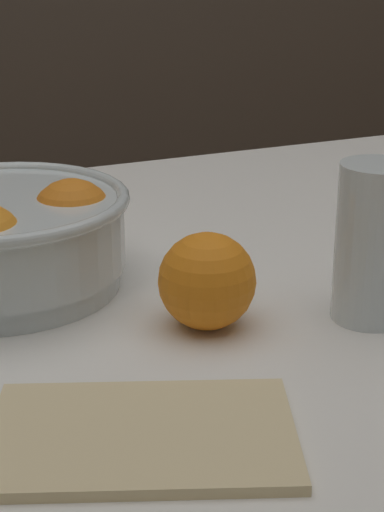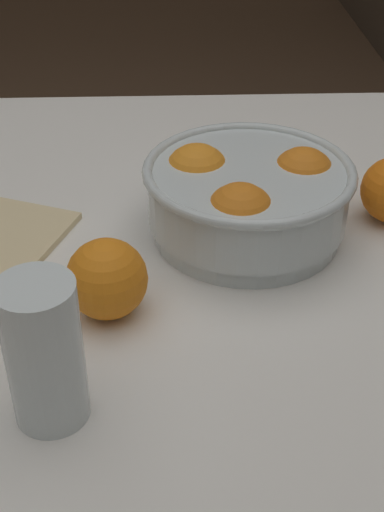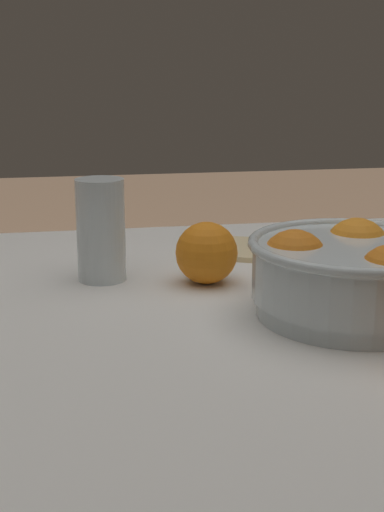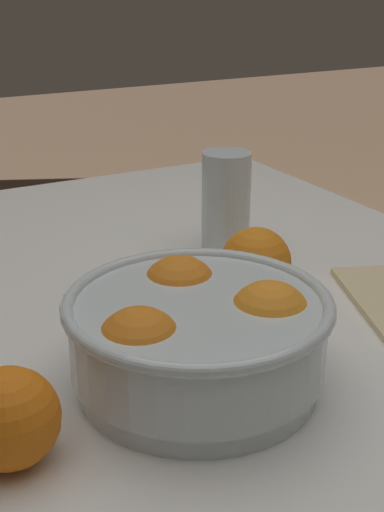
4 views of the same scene
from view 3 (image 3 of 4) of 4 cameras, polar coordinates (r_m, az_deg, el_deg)
dining_table at (r=0.90m, az=2.35°, el=-9.40°), size 1.14×0.88×0.76m
fruit_bowl at (r=0.84m, az=12.60°, el=-1.29°), size 0.24×0.24×0.10m
juice_glass at (r=0.96m, az=-7.28°, el=1.61°), size 0.07×0.07×0.14m
orange_loose_front at (r=0.94m, az=1.30°, el=0.26°), size 0.08×0.08×0.08m
napkin at (r=1.11m, az=5.36°, el=0.51°), size 0.24×0.20×0.01m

